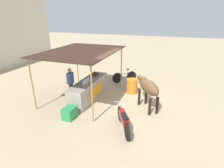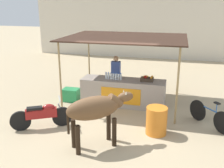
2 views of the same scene
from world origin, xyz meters
TOP-DOWN VIEW (x-y plane):
  - ground_plane at (0.00, 0.00)m, footprint 60.00×60.00m
  - stall_counter at (0.00, 2.20)m, footprint 3.00×0.82m
  - stall_awning at (0.00, 2.50)m, footprint 4.20×3.20m
  - water_bottle_row at (-0.35, 2.15)m, footprint 0.61×0.07m
  - fruit_crate at (0.84, 2.25)m, footprint 0.44×0.32m
  - vendor_behind_counter at (-0.45, 2.95)m, footprint 0.34×0.22m
  - cooler_box at (-2.00, 2.10)m, footprint 0.60×0.44m
  - water_barrel at (1.38, 0.28)m, footprint 0.59×0.59m
  - cow at (-0.06, -0.79)m, footprint 1.65×1.42m
  - motorcycle_parked at (-1.92, -0.21)m, footprint 1.61×0.99m
  - bicycle_leaning at (2.89, 1.13)m, footprint 1.10×1.29m

SIDE VIEW (x-z plane):
  - ground_plane at x=0.00m, z-range 0.00..0.00m
  - cooler_box at x=-2.00m, z-range 0.00..0.48m
  - bicycle_leaning at x=2.89m, z-range -0.08..0.77m
  - water_barrel at x=1.38m, z-range 0.00..0.80m
  - motorcycle_parked at x=-1.92m, z-range -0.02..0.88m
  - stall_counter at x=0.00m, z-range 0.00..0.96m
  - vendor_behind_counter at x=-0.45m, z-range 0.02..1.67m
  - cow at x=-0.06m, z-range 0.32..1.75m
  - fruit_crate at x=0.84m, z-range 0.94..1.13m
  - water_bottle_row at x=-0.35m, z-range 0.95..1.20m
  - stall_awning at x=0.00m, z-range 1.13..3.57m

